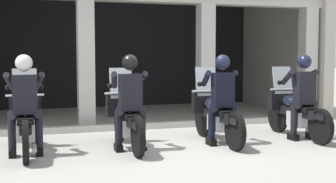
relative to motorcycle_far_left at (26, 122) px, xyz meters
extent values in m
plane|color=#A8A59E|center=(2.47, 2.82, -0.50)|extent=(80.00, 80.00, 0.00)
cube|color=black|center=(2.65, 6.38, 1.10)|extent=(9.35, 0.24, 3.19)
cube|color=#BCB7AD|center=(7.22, 4.23, 1.10)|extent=(0.30, 4.69, 3.19)
cube|color=beige|center=(1.26, 2.24, 0.88)|extent=(0.35, 0.36, 2.75)
cube|color=beige|center=(4.04, 2.24, 0.88)|extent=(0.35, 0.36, 2.75)
cube|color=beige|center=(6.82, 2.24, 0.88)|extent=(0.35, 0.36, 2.75)
cube|color=#B7B5AD|center=(2.65, 1.74, -0.44)|extent=(8.95, 0.24, 0.12)
cylinder|color=black|center=(0.00, 0.58, -0.18)|extent=(0.09, 0.64, 0.64)
cylinder|color=black|center=(0.00, -0.82, -0.18)|extent=(0.09, 0.64, 0.64)
cube|color=black|center=(0.00, 0.58, 0.03)|extent=(0.14, 0.44, 0.08)
cube|color=silver|center=(0.00, -0.17, -0.13)|extent=(0.28, 0.44, 0.28)
cube|color=black|center=(0.00, -0.12, 0.00)|extent=(0.18, 1.24, 0.16)
ellipsoid|color=#B2B2B7|center=(0.00, 0.10, 0.18)|extent=(0.26, 0.48, 0.22)
cube|color=black|center=(0.00, -0.30, 0.07)|extent=(0.24, 0.52, 0.10)
cube|color=black|center=(0.00, -0.76, 0.00)|extent=(0.16, 0.48, 0.10)
cylinder|color=silver|center=(0.00, 0.52, 0.06)|extent=(0.05, 0.24, 0.53)
cube|color=black|center=(0.00, 0.46, 0.20)|extent=(0.52, 0.16, 0.44)
sphere|color=silver|center=(0.00, 0.56, 0.22)|extent=(0.18, 0.18, 0.18)
cube|color=silver|center=(0.00, 0.44, 0.57)|extent=(0.40, 0.14, 0.54)
cylinder|color=silver|center=(0.00, 0.36, 0.40)|extent=(0.62, 0.04, 0.04)
cylinder|color=silver|center=(0.12, -0.52, -0.32)|extent=(0.07, 0.55, 0.07)
cube|color=black|center=(0.00, -0.32, 0.47)|extent=(0.36, 0.22, 0.60)
cube|color=#14193F|center=(0.00, -0.20, 0.49)|extent=(0.05, 0.02, 0.32)
sphere|color=tan|center=(0.00, -0.30, 0.92)|extent=(0.21, 0.21, 0.21)
sphere|color=silver|center=(0.00, -0.30, 0.95)|extent=(0.26, 0.26, 0.26)
cylinder|color=black|center=(0.14, -0.30, 0.16)|extent=(0.26, 0.29, 0.17)
cylinder|color=black|center=(0.20, -0.30, -0.12)|extent=(0.12, 0.12, 0.53)
cube|color=black|center=(0.20, -0.29, -0.44)|extent=(0.11, 0.26, 0.12)
cylinder|color=black|center=(-0.14, -0.30, 0.16)|extent=(0.26, 0.29, 0.17)
cylinder|color=black|center=(-0.20, -0.30, -0.12)|extent=(0.12, 0.12, 0.53)
cube|color=black|center=(-0.20, -0.29, -0.44)|extent=(0.11, 0.26, 0.12)
cylinder|color=black|center=(0.22, -0.09, 0.66)|extent=(0.19, 0.48, 0.31)
sphere|color=black|center=(0.26, 0.12, 0.55)|extent=(0.09, 0.09, 0.09)
cylinder|color=black|center=(-0.22, -0.09, 0.66)|extent=(0.19, 0.48, 0.31)
sphere|color=black|center=(-0.26, 0.12, 0.55)|extent=(0.09, 0.09, 0.09)
cylinder|color=black|center=(1.64, 0.51, -0.18)|extent=(0.09, 0.64, 0.64)
cylinder|color=black|center=(1.64, -0.89, -0.18)|extent=(0.09, 0.64, 0.64)
cube|color=black|center=(1.64, 0.51, 0.03)|extent=(0.14, 0.44, 0.08)
cube|color=silver|center=(1.64, -0.24, -0.13)|extent=(0.28, 0.44, 0.28)
cube|color=black|center=(1.64, -0.19, 0.00)|extent=(0.18, 1.24, 0.16)
ellipsoid|color=black|center=(1.64, 0.03, 0.18)|extent=(0.26, 0.48, 0.22)
cube|color=black|center=(1.64, -0.37, 0.07)|extent=(0.24, 0.52, 0.10)
cube|color=black|center=(1.64, -0.83, 0.00)|extent=(0.16, 0.48, 0.10)
cylinder|color=silver|center=(1.64, 0.45, 0.06)|extent=(0.05, 0.24, 0.53)
cube|color=black|center=(1.64, 0.39, 0.20)|extent=(0.52, 0.16, 0.44)
sphere|color=silver|center=(1.64, 0.49, 0.22)|extent=(0.18, 0.18, 0.18)
cube|color=silver|center=(1.64, 0.37, 0.57)|extent=(0.40, 0.14, 0.54)
cylinder|color=silver|center=(1.64, 0.29, 0.40)|extent=(0.62, 0.04, 0.04)
cylinder|color=silver|center=(1.76, -0.59, -0.32)|extent=(0.07, 0.55, 0.07)
cube|color=black|center=(1.64, -0.39, 0.47)|extent=(0.36, 0.22, 0.60)
cube|color=#14193F|center=(1.64, -0.27, 0.49)|extent=(0.05, 0.02, 0.32)
sphere|color=#936B51|center=(1.64, -0.37, 0.92)|extent=(0.21, 0.21, 0.21)
sphere|color=black|center=(1.64, -0.37, 0.95)|extent=(0.26, 0.26, 0.26)
cylinder|color=black|center=(1.78, -0.37, 0.16)|extent=(0.26, 0.29, 0.17)
cylinder|color=black|center=(1.84, -0.37, -0.12)|extent=(0.12, 0.12, 0.53)
cube|color=black|center=(1.84, -0.36, -0.44)|extent=(0.11, 0.26, 0.12)
cylinder|color=black|center=(1.50, -0.37, 0.16)|extent=(0.26, 0.29, 0.17)
cylinder|color=black|center=(1.44, -0.37, -0.12)|extent=(0.12, 0.12, 0.53)
cube|color=black|center=(1.44, -0.36, -0.44)|extent=(0.11, 0.26, 0.12)
cylinder|color=black|center=(1.86, -0.16, 0.66)|extent=(0.19, 0.48, 0.31)
sphere|color=black|center=(1.90, 0.05, 0.55)|extent=(0.09, 0.09, 0.09)
cylinder|color=black|center=(1.42, -0.16, 0.66)|extent=(0.19, 0.48, 0.31)
sphere|color=black|center=(1.38, 0.05, 0.55)|extent=(0.09, 0.09, 0.09)
cylinder|color=black|center=(3.29, 0.50, -0.18)|extent=(0.09, 0.64, 0.64)
cylinder|color=black|center=(3.29, -0.90, -0.18)|extent=(0.09, 0.64, 0.64)
cube|color=black|center=(3.29, 0.50, 0.03)|extent=(0.14, 0.44, 0.08)
cube|color=silver|center=(3.29, -0.25, -0.13)|extent=(0.28, 0.44, 0.28)
cube|color=black|center=(3.29, -0.20, 0.00)|extent=(0.18, 1.24, 0.16)
ellipsoid|color=#1E2338|center=(3.29, 0.02, 0.18)|extent=(0.26, 0.48, 0.22)
cube|color=black|center=(3.29, -0.38, 0.07)|extent=(0.24, 0.52, 0.10)
cube|color=black|center=(3.29, -0.84, 0.00)|extent=(0.16, 0.48, 0.10)
cylinder|color=silver|center=(3.29, 0.44, 0.06)|extent=(0.05, 0.24, 0.53)
cube|color=black|center=(3.29, 0.38, 0.20)|extent=(0.52, 0.16, 0.44)
sphere|color=silver|center=(3.29, 0.48, 0.22)|extent=(0.18, 0.18, 0.18)
cube|color=silver|center=(3.29, 0.36, 0.57)|extent=(0.40, 0.14, 0.54)
cylinder|color=silver|center=(3.29, 0.28, 0.40)|extent=(0.62, 0.04, 0.04)
cylinder|color=silver|center=(3.41, -0.60, -0.32)|extent=(0.07, 0.55, 0.07)
cube|color=black|center=(3.29, -0.40, 0.47)|extent=(0.36, 0.22, 0.60)
cube|color=black|center=(3.29, -0.28, 0.49)|extent=(0.05, 0.02, 0.32)
sphere|color=tan|center=(3.29, -0.38, 0.92)|extent=(0.21, 0.21, 0.21)
sphere|color=#191E38|center=(3.29, -0.38, 0.95)|extent=(0.26, 0.26, 0.26)
cylinder|color=black|center=(3.43, -0.38, 0.16)|extent=(0.26, 0.29, 0.17)
cylinder|color=black|center=(3.49, -0.38, -0.12)|extent=(0.12, 0.12, 0.53)
cube|color=black|center=(3.49, -0.37, -0.44)|extent=(0.11, 0.26, 0.12)
cylinder|color=black|center=(3.15, -0.38, 0.16)|extent=(0.26, 0.29, 0.17)
cylinder|color=black|center=(3.09, -0.38, -0.12)|extent=(0.12, 0.12, 0.53)
cube|color=black|center=(3.09, -0.37, -0.44)|extent=(0.11, 0.26, 0.12)
cylinder|color=black|center=(3.51, -0.17, 0.66)|extent=(0.19, 0.48, 0.31)
sphere|color=black|center=(3.55, 0.04, 0.55)|extent=(0.09, 0.09, 0.09)
cylinder|color=black|center=(3.07, -0.17, 0.66)|extent=(0.19, 0.48, 0.31)
sphere|color=black|center=(3.03, 0.04, 0.55)|extent=(0.09, 0.09, 0.09)
cylinder|color=black|center=(4.93, 0.49, -0.18)|extent=(0.09, 0.64, 0.64)
cylinder|color=black|center=(4.93, -0.91, -0.18)|extent=(0.09, 0.64, 0.64)
cube|color=black|center=(4.93, 0.49, 0.03)|extent=(0.14, 0.44, 0.08)
cube|color=silver|center=(4.93, -0.26, -0.13)|extent=(0.28, 0.44, 0.28)
cube|color=black|center=(4.93, -0.21, 0.00)|extent=(0.18, 1.24, 0.16)
ellipsoid|color=#1E2338|center=(4.93, 0.01, 0.18)|extent=(0.26, 0.48, 0.22)
cube|color=black|center=(4.93, -0.39, 0.07)|extent=(0.24, 0.52, 0.10)
cube|color=black|center=(4.93, -0.85, 0.00)|extent=(0.16, 0.48, 0.10)
cylinder|color=silver|center=(4.93, 0.43, 0.06)|extent=(0.05, 0.24, 0.53)
cube|color=black|center=(4.93, 0.37, 0.20)|extent=(0.52, 0.16, 0.44)
sphere|color=silver|center=(4.93, 0.47, 0.22)|extent=(0.18, 0.18, 0.18)
cube|color=silver|center=(4.93, 0.35, 0.57)|extent=(0.40, 0.14, 0.54)
cylinder|color=silver|center=(4.93, 0.27, 0.40)|extent=(0.62, 0.04, 0.04)
cylinder|color=silver|center=(5.05, -0.61, -0.32)|extent=(0.07, 0.55, 0.07)
cube|color=black|center=(4.93, -0.41, 0.47)|extent=(0.36, 0.22, 0.60)
cube|color=#14193F|center=(4.93, -0.29, 0.49)|extent=(0.05, 0.02, 0.32)
sphere|color=tan|center=(4.93, -0.39, 0.92)|extent=(0.21, 0.21, 0.21)
sphere|color=#191E38|center=(4.93, -0.39, 0.95)|extent=(0.26, 0.26, 0.26)
cylinder|color=black|center=(5.07, -0.39, 0.16)|extent=(0.26, 0.29, 0.17)
cylinder|color=black|center=(5.13, -0.39, -0.12)|extent=(0.12, 0.12, 0.53)
cube|color=black|center=(5.13, -0.38, -0.44)|extent=(0.11, 0.26, 0.12)
cylinder|color=black|center=(4.79, -0.39, 0.16)|extent=(0.26, 0.29, 0.17)
cylinder|color=black|center=(4.73, -0.39, -0.12)|extent=(0.12, 0.12, 0.53)
cube|color=black|center=(4.73, -0.38, -0.44)|extent=(0.11, 0.26, 0.12)
cylinder|color=black|center=(5.15, -0.18, 0.66)|extent=(0.19, 0.48, 0.31)
sphere|color=black|center=(5.19, 0.03, 0.55)|extent=(0.09, 0.09, 0.09)
cylinder|color=black|center=(4.71, -0.18, 0.66)|extent=(0.19, 0.48, 0.31)
sphere|color=black|center=(4.67, 0.03, 0.55)|extent=(0.09, 0.09, 0.09)
camera|label=1|loc=(0.03, -7.53, 1.06)|focal=47.99mm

